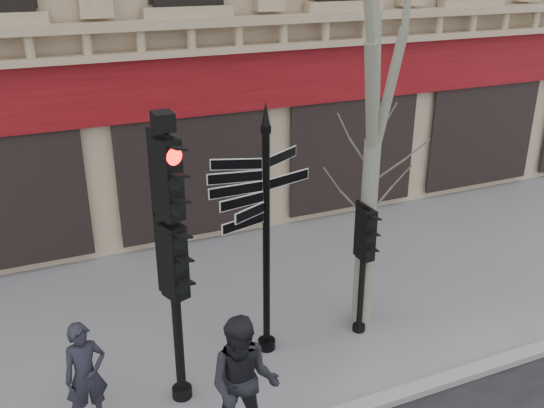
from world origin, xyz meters
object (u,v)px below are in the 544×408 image
Objects in this scene: traffic_signal_secondary at (364,248)px; pedestrian_a at (86,375)px; fingerpost at (266,191)px; traffic_signal_main at (171,230)px; pedestrian_b at (244,384)px.

traffic_signal_secondary is 4.71m from pedestrian_a.
traffic_signal_secondary is at bearing -11.37° from fingerpost.
fingerpost is at bearing -0.34° from traffic_signal_main.
fingerpost reaches higher than traffic_signal_secondary.
pedestrian_b is at bearing -126.54° from fingerpost.
pedestrian_b is at bearing -42.09° from pedestrian_a.
traffic_signal_secondary is 3.30m from pedestrian_b.
traffic_signal_main is at bearing -165.58° from fingerpost.
traffic_signal_main is at bearing 140.82° from pedestrian_b.
traffic_signal_secondary is at bearing 58.77° from pedestrian_b.
fingerpost is 2.08m from traffic_signal_secondary.
traffic_signal_secondary reaches higher than pedestrian_a.
pedestrian_b reaches higher than pedestrian_a.
fingerpost is 1.73m from traffic_signal_main.
pedestrian_a is at bearing -177.21° from traffic_signal_secondary.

